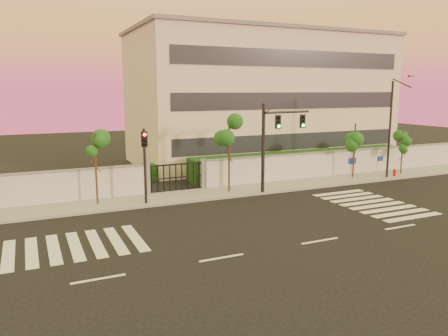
{
  "coord_description": "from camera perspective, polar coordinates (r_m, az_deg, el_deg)",
  "views": [
    {
      "loc": [
        -12.05,
        -15.71,
        6.9
      ],
      "look_at": [
        -2.15,
        6.0,
        2.62
      ],
      "focal_mm": 35.0,
      "sensor_mm": 36.0,
      "label": 1
    }
  ],
  "objects": [
    {
      "name": "ground",
      "position": [
        20.97,
        12.42,
        -9.29
      ],
      "size": [
        120.0,
        120.0,
        0.0
      ],
      "primitive_type": "plane",
      "color": "black",
      "rests_on": "ground"
    },
    {
      "name": "traffic_signal_main",
      "position": [
        29.21,
        6.47,
        4.02
      ],
      "size": [
        3.8,
        0.7,
        6.02
      ],
      "rotation": [
        0.0,
        0.0,
        0.15
      ],
      "color": "black",
      "rests_on": "ground"
    },
    {
      "name": "institutional_building",
      "position": [
        43.18,
        4.73,
        9.14
      ],
      "size": [
        24.4,
        12.4,
        12.25
      ],
      "color": "beige",
      "rests_on": "ground"
    },
    {
      "name": "street_tree_d",
      "position": [
        28.91,
        0.7,
        3.94
      ],
      "size": [
        1.61,
        1.28,
        5.11
      ],
      "color": "#382314",
      "rests_on": "ground"
    },
    {
      "name": "perimeter_wall",
      "position": [
        30.81,
        -0.81,
        -0.74
      ],
      "size": [
        60.0,
        0.36,
        2.2
      ],
      "color": "silver",
      "rests_on": "ground"
    },
    {
      "name": "street_tree_c",
      "position": [
        26.82,
        -16.46,
        1.96
      ],
      "size": [
        1.47,
        1.17,
        4.43
      ],
      "color": "#382314",
      "rests_on": "ground"
    },
    {
      "name": "hedge_row",
      "position": [
        33.75,
        -1.03,
        -0.22
      ],
      "size": [
        41.0,
        4.25,
        1.8
      ],
      "color": "#103715",
      "rests_on": "ground"
    },
    {
      "name": "sidewalk",
      "position": [
        29.64,
        0.18,
        -3.14
      ],
      "size": [
        60.0,
        3.0,
        0.15
      ],
      "primitive_type": "cube",
      "color": "gray",
      "rests_on": "ground"
    },
    {
      "name": "road_markings",
      "position": [
        23.15,
        3.62,
        -7.17
      ],
      "size": [
        57.0,
        7.62,
        0.02
      ],
      "color": "silver",
      "rests_on": "ground"
    },
    {
      "name": "street_tree_e",
      "position": [
        35.16,
        16.72,
        3.74
      ],
      "size": [
        1.5,
        1.19,
        4.38
      ],
      "color": "#382314",
      "rests_on": "ground"
    },
    {
      "name": "streetlight_east",
      "position": [
        35.94,
        21.07,
        5.33
      ],
      "size": [
        0.47,
        1.91,
        7.94
      ],
      "color": "black",
      "rests_on": "ground"
    },
    {
      "name": "traffic_signal_secondary",
      "position": [
        26.32,
        -10.31,
        1.39
      ],
      "size": [
        0.36,
        0.35,
        4.66
      ],
      "rotation": [
        0.0,
        0.0,
        0.06
      ],
      "color": "black",
      "rests_on": "ground"
    },
    {
      "name": "street_tree_f",
      "position": [
        38.35,
        22.32,
        3.09
      ],
      "size": [
        1.31,
        1.04,
        3.64
      ],
      "color": "#382314",
      "rests_on": "ground"
    },
    {
      "name": "fire_hydrant",
      "position": [
        37.22,
        21.37,
        -0.65
      ],
      "size": [
        0.29,
        0.27,
        0.74
      ],
      "rotation": [
        0.0,
        0.0,
        0.19
      ],
      "color": "#B2110B",
      "rests_on": "ground"
    }
  ]
}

